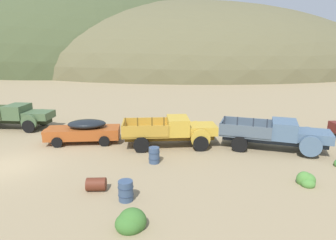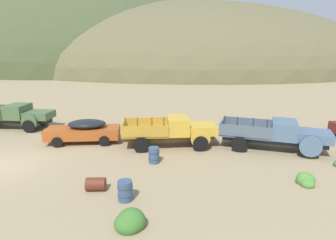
% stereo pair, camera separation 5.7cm
% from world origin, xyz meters
% --- Properties ---
extents(ground_plane, '(300.00, 300.00, 0.00)m').
position_xyz_m(ground_plane, '(0.00, 0.00, 0.00)').
color(ground_plane, '#998460').
extents(hill_far_left, '(97.08, 83.53, 50.39)m').
position_xyz_m(hill_far_left, '(-22.60, 80.81, 0.00)').
color(hill_far_left, '#424C2D').
rests_on(hill_far_left, ground).
extents(hill_far_right, '(105.31, 79.82, 36.86)m').
position_xyz_m(hill_far_right, '(7.95, 74.75, 0.00)').
color(hill_far_right, brown).
rests_on(hill_far_right, ground).
extents(truck_weathered_green, '(6.60, 2.43, 2.16)m').
position_xyz_m(truck_weathered_green, '(-3.79, 7.20, 1.00)').
color(truck_weathered_green, '#232B1B').
rests_on(truck_weathered_green, ground).
extents(car_oxide_orange, '(5.23, 2.48, 1.57)m').
position_xyz_m(car_oxide_orange, '(2.48, 4.21, 0.82)').
color(car_oxide_orange, '#A34C1E').
rests_on(car_oxide_orange, ground).
extents(truck_faded_yellow, '(6.15, 3.03, 2.16)m').
position_xyz_m(truck_faded_yellow, '(8.82, 4.05, 1.00)').
color(truck_faded_yellow, brown).
rests_on(truck_faded_yellow, ground).
extents(truck_chalk_blue, '(6.70, 3.54, 2.16)m').
position_xyz_m(truck_chalk_blue, '(15.26, 3.75, 1.02)').
color(truck_chalk_blue, '#262D39').
rests_on(truck_chalk_blue, ground).
extents(oil_drum_foreground, '(0.66, 0.66, 0.87)m').
position_xyz_m(oil_drum_foreground, '(7.08, -2.94, 0.43)').
color(oil_drum_foreground, '#384C6B').
rests_on(oil_drum_foreground, ground).
extents(oil_drum_by_truck, '(0.63, 0.63, 0.89)m').
position_xyz_m(oil_drum_by_truck, '(7.76, 1.14, 0.45)').
color(oil_drum_by_truck, '#384C6B').
rests_on(oil_drum_by_truck, ground).
extents(oil_drum_tipped, '(0.91, 0.68, 0.59)m').
position_xyz_m(oil_drum_tipped, '(5.58, -2.20, 0.29)').
color(oil_drum_tipped, '#5B2819').
rests_on(oil_drum_tipped, ground).
extents(bush_front_left, '(1.10, 1.03, 0.93)m').
position_xyz_m(bush_front_left, '(7.67, -4.82, 0.24)').
color(bush_front_left, '#3D702D').
rests_on(bush_front_left, ground).
extents(bush_between_trucks, '(0.87, 0.90, 0.76)m').
position_xyz_m(bush_between_trucks, '(15.14, -0.85, 0.18)').
color(bush_between_trucks, '#4C8438').
rests_on(bush_between_trucks, ground).
extents(bush_front_right, '(1.02, 0.70, 0.83)m').
position_xyz_m(bush_front_right, '(17.59, 8.85, 0.19)').
color(bush_front_right, '#5B8E42').
rests_on(bush_front_right, ground).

